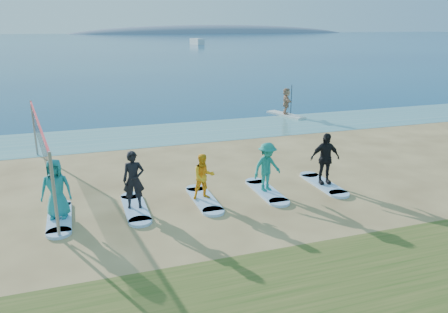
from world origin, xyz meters
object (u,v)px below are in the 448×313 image
object	(u,v)px
student_4	(325,159)
student_1	(134,180)
student_2	(204,177)
student_3	(267,167)
surfboard_1	(135,208)
surfboard_0	(60,218)
paddleboard	(286,115)
surfboard_4	(323,184)
student_0	(56,189)
volleyball_net	(40,136)
surfboard_3	(266,191)
surfboard_2	(204,199)
paddleboarder	(286,101)
boat_offshore_b	(197,45)

from	to	relation	value
student_4	student_1	bearing A→B (deg)	-173.19
student_2	student_4	world-z (taller)	student_4
student_1	student_3	bearing A→B (deg)	8.30
surfboard_1	surfboard_0	bearing A→B (deg)	180.00
paddleboard	surfboard_1	distance (m)	16.59
student_2	surfboard_4	world-z (taller)	student_2
student_0	student_1	distance (m)	2.29
surfboard_0	student_4	distance (m)	9.20
volleyball_net	surfboard_3	world-z (taller)	volleyball_net
surfboard_2	student_3	world-z (taller)	student_3
surfboard_1	student_0	bearing A→B (deg)	180.00
volleyball_net	paddleboarder	distance (m)	16.78
student_0	student_3	world-z (taller)	student_0
paddleboard	student_3	world-z (taller)	student_3
surfboard_1	surfboard_3	xyz separation A→B (m)	(4.57, 0.00, 0.00)
surfboard_2	student_3	bearing A→B (deg)	0.00
surfboard_0	surfboard_2	bearing A→B (deg)	0.00
student_2	surfboard_3	bearing A→B (deg)	-0.69
surfboard_3	surfboard_1	bearing A→B (deg)	180.00
volleyball_net	surfboard_3	distance (m)	8.26
surfboard_2	student_4	distance (m)	4.68
student_3	paddleboard	bearing A→B (deg)	45.44
paddleboarder	student_0	distance (m)	18.24
paddleboarder	student_4	xyz separation A→B (m)	(-4.50, -12.09, 0.07)
paddleboard	student_4	xyz separation A→B (m)	(-4.50, -12.09, 0.97)
surfboard_4	student_0	bearing A→B (deg)	180.00
student_1	surfboard_2	xyz separation A→B (m)	(2.29, 0.00, -0.97)
paddleboard	surfboard_3	size ratio (longest dim) A/B	1.36
boat_offshore_b	volleyball_net	bearing A→B (deg)	-118.47
volleyball_net	surfboard_2	bearing A→B (deg)	-31.89
surfboard_0	surfboard_4	distance (m)	9.15
surfboard_0	student_4	world-z (taller)	student_4
boat_offshore_b	surfboard_2	world-z (taller)	boat_offshore_b
surfboard_0	student_1	xyz separation A→B (m)	(2.29, 0.00, 0.97)
paddleboarder	surfboard_1	xyz separation A→B (m)	(-11.36, -12.09, -0.92)
paddleboarder	surfboard_4	distance (m)	12.94
student_3	surfboard_4	size ratio (longest dim) A/B	0.79
volleyball_net	paddleboard	size ratio (longest dim) A/B	3.01
paddleboard	student_4	distance (m)	12.94
paddleboard	surfboard_4	size ratio (longest dim) A/B	1.36
surfboard_0	student_1	size ratio (longest dim) A/B	1.19
student_2	surfboard_3	distance (m)	2.43
volleyball_net	surfboard_1	bearing A→B (deg)	-48.42
student_2	student_3	distance (m)	2.29
volleyball_net	student_1	size ratio (longest dim) A/B	4.88
boat_offshore_b	student_1	size ratio (longest dim) A/B	3.18
student_1	surfboard_3	xyz separation A→B (m)	(4.57, 0.00, -0.97)
surfboard_2	volleyball_net	bearing A→B (deg)	148.11
paddleboarder	surfboard_0	world-z (taller)	paddleboarder
student_2	surfboard_4	xyz separation A→B (m)	(4.57, 0.00, -0.82)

